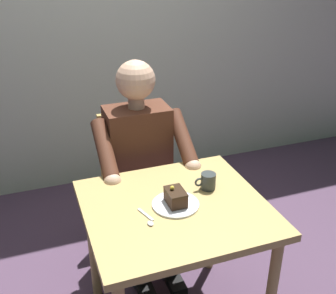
{
  "coord_description": "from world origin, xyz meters",
  "views": [
    {
      "loc": [
        0.56,
        1.44,
        1.8
      ],
      "look_at": [
        0.0,
        -0.1,
        0.99
      ],
      "focal_mm": 43.64,
      "sensor_mm": 36.0,
      "label": 1
    }
  ],
  "objects_px": {
    "coffee_cup": "(208,181)",
    "dessert_spoon": "(148,219)",
    "dining_table": "(175,224)",
    "chair": "(135,178)",
    "seated_person": "(142,167)",
    "cake_slice": "(176,197)"
  },
  "relations": [
    {
      "from": "coffee_cup",
      "to": "dessert_spoon",
      "type": "relative_size",
      "value": 0.76
    },
    {
      "from": "dining_table",
      "to": "coffee_cup",
      "type": "height_order",
      "value": "coffee_cup"
    },
    {
      "from": "chair",
      "to": "coffee_cup",
      "type": "relative_size",
      "value": 8.32
    },
    {
      "from": "chair",
      "to": "seated_person",
      "type": "xyz_separation_m",
      "value": [
        0.0,
        0.17,
        0.17
      ]
    },
    {
      "from": "seated_person",
      "to": "cake_slice",
      "type": "relative_size",
      "value": 11.25
    },
    {
      "from": "dining_table",
      "to": "dessert_spoon",
      "type": "relative_size",
      "value": 5.79
    },
    {
      "from": "seated_person",
      "to": "cake_slice",
      "type": "height_order",
      "value": "seated_person"
    },
    {
      "from": "seated_person",
      "to": "coffee_cup",
      "type": "xyz_separation_m",
      "value": [
        -0.2,
        0.45,
        0.12
      ]
    },
    {
      "from": "coffee_cup",
      "to": "cake_slice",
      "type": "bearing_deg",
      "value": 23.49
    },
    {
      "from": "chair",
      "to": "dessert_spoon",
      "type": "xyz_separation_m",
      "value": [
        0.15,
        0.77,
        0.25
      ]
    },
    {
      "from": "chair",
      "to": "dining_table",
      "type": "bearing_deg",
      "value": 90.0
    },
    {
      "from": "coffee_cup",
      "to": "chair",
      "type": "bearing_deg",
      "value": -72.35
    },
    {
      "from": "dessert_spoon",
      "to": "coffee_cup",
      "type": "bearing_deg",
      "value": -157.33
    },
    {
      "from": "dining_table",
      "to": "seated_person",
      "type": "bearing_deg",
      "value": -90.0
    },
    {
      "from": "chair",
      "to": "seated_person",
      "type": "relative_size",
      "value": 0.71
    },
    {
      "from": "chair",
      "to": "cake_slice",
      "type": "height_order",
      "value": "chair"
    },
    {
      "from": "dining_table",
      "to": "dessert_spoon",
      "type": "xyz_separation_m",
      "value": [
        0.15,
        0.06,
        0.11
      ]
    },
    {
      "from": "dining_table",
      "to": "seated_person",
      "type": "xyz_separation_m",
      "value": [
        0.0,
        -0.54,
        0.03
      ]
    },
    {
      "from": "chair",
      "to": "coffee_cup",
      "type": "xyz_separation_m",
      "value": [
        -0.2,
        0.62,
        0.29
      ]
    },
    {
      "from": "dining_table",
      "to": "cake_slice",
      "type": "height_order",
      "value": "cake_slice"
    },
    {
      "from": "dessert_spoon",
      "to": "chair",
      "type": "bearing_deg",
      "value": -101.09
    },
    {
      "from": "dining_table",
      "to": "dessert_spoon",
      "type": "distance_m",
      "value": 0.2
    }
  ]
}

